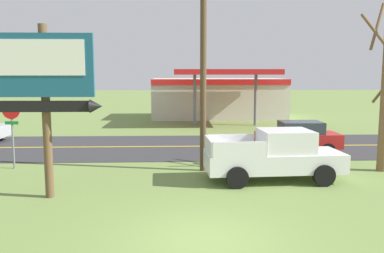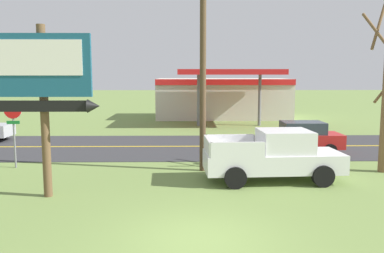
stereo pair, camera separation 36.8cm
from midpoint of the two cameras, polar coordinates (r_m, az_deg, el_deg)
name	(u,v)px [view 2 (the right image)]	position (r m, az deg, el deg)	size (l,w,h in m)	color
ground_plane	(197,240)	(10.56, 1.78, -15.50)	(180.00, 180.00, 0.00)	olive
road_asphalt	(191,146)	(23.09, 0.25, -2.80)	(140.00, 8.00, 0.02)	#333335
road_centre_line	(191,146)	(23.08, 0.25, -2.77)	(126.00, 0.20, 0.01)	gold
motel_sign	(44,82)	(14.00, -19.21, 5.92)	(3.47, 0.54, 5.67)	brown
stop_sign	(13,122)	(19.23, -23.12, 0.61)	(0.80, 0.08, 2.95)	slate
utility_pole	(203,44)	(17.09, 2.17, 11.43)	(1.89, 0.26, 9.99)	brown
gas_station	(223,97)	(37.89, 4.56, 4.14)	(12.00, 11.50, 4.40)	beige
pickup_white_parked_on_lawn	(274,156)	(16.05, 12.03, -4.05)	(5.30, 2.46, 1.96)	silver
car_red_near_lane	(300,137)	(21.84, 15.29, -1.47)	(4.20, 2.00, 1.64)	red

